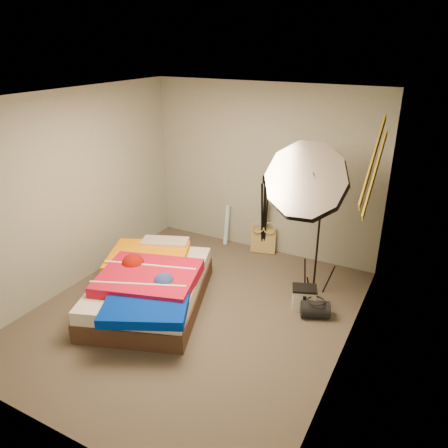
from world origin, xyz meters
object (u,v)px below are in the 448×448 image
Objects in this scene: photo_umbrella at (307,183)px; bed at (150,285)px; wrapping_roll at (227,225)px; camera_tripod at (264,210)px; duffel_bag at (315,309)px; tote_bag at (264,240)px; camera_case at (304,299)px.

bed is at bearing -144.01° from photo_umbrella.
wrapping_roll is 0.51× the size of camera_tripod.
duffel_bag is 0.16× the size of bed.
bed is at bearing -108.68° from camera_tripod.
tote_bag is 0.18× the size of photo_umbrella.
wrapping_roll reaches higher than bed.
wrapping_roll is 2.07m from camera_case.
duffel_bag is 2.00m from bed.
wrapping_roll reaches higher than duffel_bag.
camera_case is 0.81× the size of duffel_bag.
camera_case is 0.21m from duffel_bag.
camera_case is 1.88m from bed.
bed is (-0.01, -1.98, -0.05)m from wrapping_roll.
wrapping_roll is at bearing 121.70° from duffel_bag.
camera_tripod is (-1.21, 1.27, 0.60)m from duffel_bag.
camera_tripod is at bearing 71.32° from bed.
wrapping_roll is 2.32× the size of camera_case.
bed is 1.02× the size of photo_umbrella.
photo_umbrella is at bearing -30.15° from wrapping_roll.
camera_case is at bearing 125.09° from duffel_bag.
photo_umbrella is (1.51, -0.88, 1.17)m from wrapping_roll.
duffel_bag is at bearing -60.80° from tote_bag.
tote_bag is 0.60× the size of wrapping_roll.
wrapping_roll is at bearing 177.25° from camera_tripod.
camera_case is (1.68, -1.19, -0.18)m from wrapping_roll.
tote_bag is at bearing 134.83° from photo_umbrella.
camera_tripod is (0.65, -0.03, 0.39)m from wrapping_roll.
camera_tripod is (0.66, 1.95, 0.44)m from bed.
bed is at bearing -175.56° from camera_case.
photo_umbrella is at bearing 97.76° from camera_case.
camera_tripod reaches higher than tote_bag.
bed is (-0.65, -1.98, 0.07)m from tote_bag.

